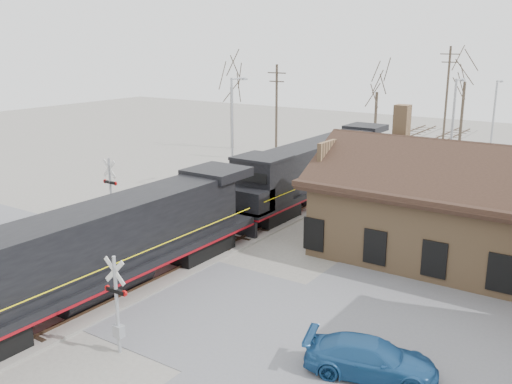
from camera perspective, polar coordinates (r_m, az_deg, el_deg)
ground at (r=28.54m, az=-12.09°, el=-8.95°), size 140.00×140.00×0.00m
road at (r=28.54m, az=-12.09°, el=-8.92°), size 60.00×9.00×0.03m
track_main at (r=39.67m, az=3.60°, el=-1.73°), size 3.40×90.00×0.24m
track_siding at (r=42.03m, az=-1.69°, el=-0.75°), size 3.40×90.00×0.24m
depot at (r=31.97m, az=19.66°, el=-2.30°), size 15.20×9.31×7.90m
locomotive_lead at (r=26.12m, az=-16.39°, el=-5.92°), size 3.02×20.25×4.50m
locomotive_trailing at (r=41.61m, az=5.74°, el=2.28°), size 3.02×20.25×4.26m
crossbuck_near at (r=22.07m, az=-13.72°, el=-11.19°), size 1.10×0.29×3.86m
crossbuck_far at (r=36.80m, az=-14.29°, el=-0.29°), size 1.25×0.33×4.39m
parked_car at (r=21.04m, az=11.40°, el=-16.00°), size 4.95×3.08×1.34m
streetlight_a at (r=44.04m, az=-2.29°, el=6.39°), size 0.25×2.04×8.72m
streetlight_b at (r=42.82m, az=19.03°, el=5.45°), size 0.25×2.04×8.87m
streetlight_c at (r=52.79m, az=22.64°, el=6.39°), size 0.25×2.04×8.22m
utility_pole_a at (r=55.46m, az=2.06°, el=8.09°), size 2.00×0.24×9.26m
utility_pole_b at (r=62.50m, az=18.51°, el=8.88°), size 2.00×0.24×10.92m
tree_a at (r=61.92m, az=-2.47°, el=11.47°), size 4.44×4.44×10.87m
tree_b at (r=61.40m, az=12.05°, el=10.71°), size 4.17×4.17×10.23m
tree_c at (r=65.49m, az=20.26°, el=11.33°), size 4.80×4.80×11.75m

